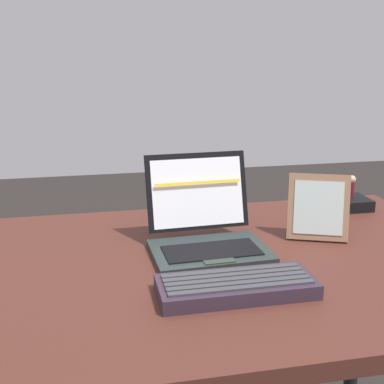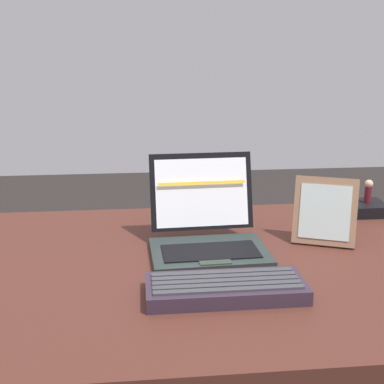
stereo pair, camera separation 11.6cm
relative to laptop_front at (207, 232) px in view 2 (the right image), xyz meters
name	(u,v)px [view 2 (the right image)]	position (x,y,z in m)	size (l,w,h in m)	color
desk	(205,289)	(-0.01, -0.07, -0.11)	(1.34, 0.83, 0.76)	#48231B
laptop_front	(207,232)	(0.00, 0.00, 0.00)	(0.28, 0.25, 0.22)	#222C2A
external_keyboard	(226,288)	(0.01, -0.23, -0.03)	(0.31, 0.12, 0.03)	#302432
photo_frame	(325,212)	(0.29, 0.01, 0.04)	(0.16, 0.10, 0.17)	#8D674B
figurine_stand	(366,208)	(0.50, 0.23, -0.03)	(0.11, 0.11, 0.03)	black
figurine	(368,190)	(0.50, 0.23, 0.03)	(0.02, 0.02, 0.07)	#5A1420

